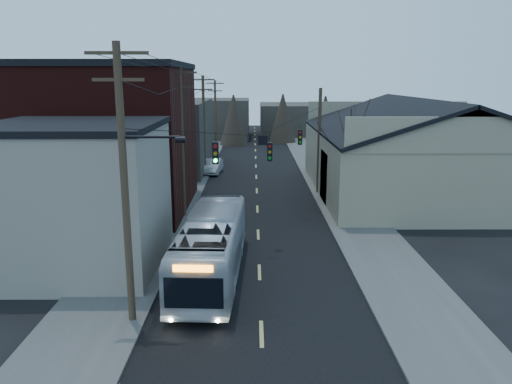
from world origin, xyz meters
The scene contains 14 objects.
ground centered at (0.00, 0.00, 0.00)m, with size 160.00×160.00×0.00m, color black.
road_surface centered at (0.00, 30.00, 0.01)m, with size 9.00×110.00×0.02m, color black.
sidewalk_left centered at (-6.50, 30.00, 0.06)m, with size 4.00×110.00×0.12m, color #474744.
sidewalk_right centered at (6.50, 30.00, 0.06)m, with size 4.00×110.00×0.12m, color #474744.
building_clapboard centered at (-9.00, 9.00, 3.50)m, with size 8.00×8.00×7.00m, color gray.
building_brick centered at (-10.00, 20.00, 5.00)m, with size 10.00×12.00×10.00m, color black.
building_left_far centered at (-9.50, 36.00, 3.50)m, with size 9.00×14.00×7.00m, color #36312B.
warehouse centered at (13.00, 25.00, 2.70)m, with size 16.16×20.60×7.73m.
building_far_left centered at (-6.00, 65.00, 3.00)m, with size 10.00×12.00×6.00m, color #36312B.
building_far_right centered at (7.00, 70.00, 2.50)m, with size 12.00×14.00×5.00m, color #36312B.
bare_tree centered at (6.50, 20.00, 3.60)m, with size 0.40×0.40×7.20m, color black.
utility_lines centered at (-3.11, 24.14, 4.95)m, with size 11.24×45.28×10.50m.
bus centered at (-2.27, 7.53, 1.51)m, with size 2.54×10.87×3.03m, color #B6BBC3.
parked_car centered at (-4.30, 33.96, 0.72)m, with size 1.51×4.34×1.43m, color #B6B8BF.
Camera 1 is at (-0.30, -14.81, 9.26)m, focal length 35.00 mm.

